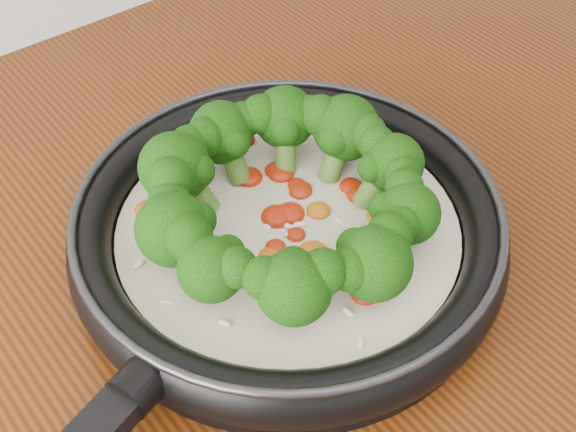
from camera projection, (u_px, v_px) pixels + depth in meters
counter at (341, 412)px, 1.08m from camera, size 1.60×0.80×0.90m
skillet at (285, 226)px, 0.65m from camera, size 0.59×0.46×0.11m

